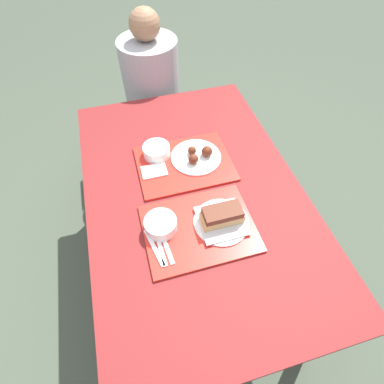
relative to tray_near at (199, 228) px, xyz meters
name	(u,v)px	position (x,y,z in m)	size (l,w,h in m)	color
ground_plane	(193,265)	(0.03, 0.19, -0.78)	(12.00, 12.00, 0.00)	#424C3D
picnic_table	(194,204)	(0.03, 0.19, -0.11)	(0.93, 1.45, 0.77)	maroon
picnic_bench_far	(158,124)	(0.03, 1.14, -0.39)	(0.88, 0.28, 0.46)	maroon
tray_near	(199,228)	(0.00, 0.00, 0.00)	(0.43, 0.33, 0.01)	red
tray_far	(184,164)	(0.03, 0.35, 0.00)	(0.43, 0.33, 0.01)	red
bowl_coleslaw_near	(161,224)	(-0.14, 0.04, 0.04)	(0.13, 0.13, 0.05)	white
brisket_sandwich_plate	(222,218)	(0.09, 0.00, 0.04)	(0.22, 0.22, 0.08)	white
plastic_fork_near	(160,246)	(-0.17, -0.04, 0.01)	(0.02, 0.17, 0.00)	white
plastic_knife_near	(166,245)	(-0.14, -0.04, 0.01)	(0.03, 0.17, 0.00)	white
plastic_spoon_near	(154,247)	(-0.19, -0.04, 0.01)	(0.05, 0.17, 0.00)	white
bowl_coleslaw_far	(156,150)	(-0.08, 0.44, 0.04)	(0.13, 0.13, 0.05)	white
wings_plate_far	(197,156)	(0.10, 0.37, 0.02)	(0.24, 0.24, 0.06)	white
napkin_far	(154,171)	(-0.11, 0.34, 0.01)	(0.11, 0.08, 0.01)	white
person_seated_across	(151,79)	(0.02, 1.14, -0.02)	(0.35, 0.35, 0.70)	#9E9EA3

